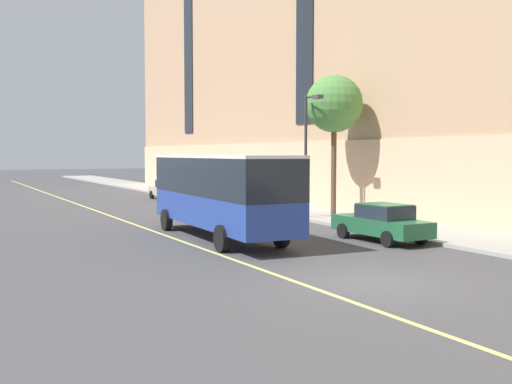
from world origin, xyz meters
The scene contains 9 objects.
ground_plane centered at (0.00, 0.00, 0.00)m, with size 260.00×260.00×0.00m, color #424244.
sidewalk centered at (8.93, 3.00, 0.07)m, with size 4.56×160.00×0.15m, color #9E9B93.
city_bus centered at (-0.04, 9.75, 2.06)m, with size 3.12×10.85×3.55m.
parked_car_green_2 centered at (5.51, 5.94, 0.78)m, with size 1.93×4.58×1.56m.
parked_car_champagne_3 centered at (5.47, 31.55, 0.78)m, with size 2.02×4.78×1.56m.
street_tree_far_uptown centered at (9.20, 14.51, 6.34)m, with size 3.21×3.21×7.85m.
street_lamp centered at (7.24, 14.14, 4.21)m, with size 0.36×1.48×6.59m.
fire_hydrant centered at (7.14, 6.10, 0.49)m, with size 0.42×0.24×0.72m.
lane_centerline centered at (-1.75, 3.00, 0.00)m, with size 0.16×140.00×0.01m, color #E0D66B.
Camera 1 is at (-10.58, -13.18, 3.61)m, focal length 42.00 mm.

